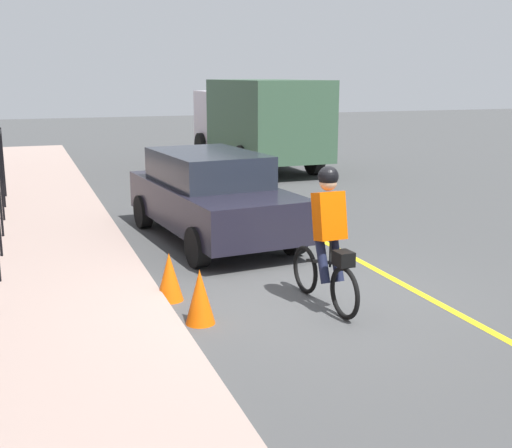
# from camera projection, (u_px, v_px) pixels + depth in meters

# --- Properties ---
(ground_plane) EXTENTS (80.00, 80.00, 0.00)m
(ground_plane) POSITION_uv_depth(u_px,v_px,m) (303.00, 299.00, 8.70)
(ground_plane) COLOR #454647
(lane_line_centre) EXTENTS (36.00, 0.12, 0.01)m
(lane_line_centre) POSITION_uv_depth(u_px,v_px,m) (406.00, 286.00, 9.23)
(lane_line_centre) COLOR yellow
(lane_line_centre) RESTS_ON ground
(sidewalk) EXTENTS (40.00, 3.20, 0.15)m
(sidewalk) POSITION_uv_depth(u_px,v_px,m) (35.00, 326.00, 7.56)
(sidewalk) COLOR tan
(sidewalk) RESTS_ON ground
(cyclist_lead) EXTENTS (1.71, 0.38, 1.83)m
(cyclist_lead) POSITION_uv_depth(u_px,v_px,m) (328.00, 238.00, 8.20)
(cyclist_lead) COLOR black
(cyclist_lead) RESTS_ON ground
(parked_sedan_rear) EXTENTS (4.56, 2.28, 1.58)m
(parked_sedan_rear) POSITION_uv_depth(u_px,v_px,m) (211.00, 195.00, 11.68)
(parked_sedan_rear) COLOR black
(parked_sedan_rear) RESTS_ON ground
(box_truck_background) EXTENTS (6.74, 2.62, 2.78)m
(box_truck_background) POSITION_uv_depth(u_px,v_px,m) (258.00, 119.00, 20.57)
(box_truck_background) COLOR #36553D
(box_truck_background) RESTS_ON ground
(traffic_cone_near) EXTENTS (0.36, 0.36, 0.68)m
(traffic_cone_near) POSITION_uv_depth(u_px,v_px,m) (200.00, 297.00, 7.77)
(traffic_cone_near) COLOR #EF5A08
(traffic_cone_near) RESTS_ON ground
(traffic_cone_far) EXTENTS (0.36, 0.36, 0.65)m
(traffic_cone_far) POSITION_uv_depth(u_px,v_px,m) (169.00, 277.00, 8.58)
(traffic_cone_far) COLOR #E95B09
(traffic_cone_far) RESTS_ON ground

